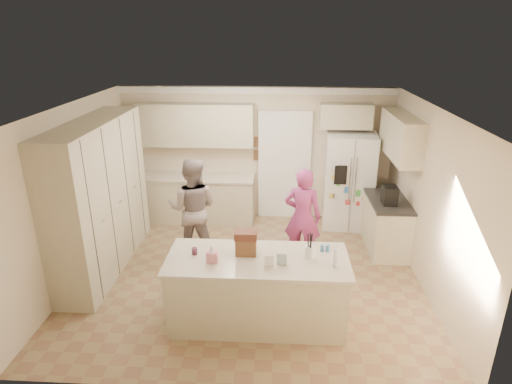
# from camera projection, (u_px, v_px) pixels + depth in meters

# --- Properties ---
(floor) EXTENTS (5.20, 4.60, 0.02)m
(floor) POSITION_uv_depth(u_px,v_px,m) (248.00, 275.00, 6.69)
(floor) COLOR #8C7650
(floor) RESTS_ON ground
(ceiling) EXTENTS (5.20, 4.60, 0.02)m
(ceiling) POSITION_uv_depth(u_px,v_px,m) (247.00, 107.00, 5.76)
(ceiling) COLOR white
(ceiling) RESTS_ON wall_back
(wall_back) EXTENTS (5.20, 0.02, 2.60)m
(wall_back) POSITION_uv_depth(u_px,v_px,m) (257.00, 154.00, 8.38)
(wall_back) COLOR beige
(wall_back) RESTS_ON ground
(wall_front) EXTENTS (5.20, 0.02, 2.60)m
(wall_front) POSITION_uv_depth(u_px,v_px,m) (230.00, 287.00, 4.07)
(wall_front) COLOR beige
(wall_front) RESTS_ON ground
(wall_left) EXTENTS (0.02, 4.60, 2.60)m
(wall_left) POSITION_uv_depth(u_px,v_px,m) (73.00, 194.00, 6.36)
(wall_left) COLOR beige
(wall_left) RESTS_ON ground
(wall_right) EXTENTS (0.02, 4.60, 2.60)m
(wall_right) POSITION_uv_depth(u_px,v_px,m) (430.00, 201.00, 6.09)
(wall_right) COLOR beige
(wall_right) RESTS_ON ground
(crown_back) EXTENTS (5.20, 0.08, 0.12)m
(crown_back) POSITION_uv_depth(u_px,v_px,m) (256.00, 90.00, 7.89)
(crown_back) COLOR white
(crown_back) RESTS_ON wall_back
(pantry_bank) EXTENTS (0.60, 2.60, 2.35)m
(pantry_bank) POSITION_uv_depth(u_px,v_px,m) (100.00, 197.00, 6.58)
(pantry_bank) COLOR beige
(pantry_bank) RESTS_ON floor
(back_base_cab) EXTENTS (2.20, 0.60, 0.88)m
(back_base_cab) POSITION_uv_depth(u_px,v_px,m) (198.00, 199.00, 8.46)
(back_base_cab) COLOR beige
(back_base_cab) RESTS_ON floor
(back_countertop) EXTENTS (2.24, 0.63, 0.04)m
(back_countertop) POSITION_uv_depth(u_px,v_px,m) (196.00, 177.00, 8.28)
(back_countertop) COLOR beige
(back_countertop) RESTS_ON back_base_cab
(back_upper_cab) EXTENTS (2.20, 0.35, 0.80)m
(back_upper_cab) POSITION_uv_depth(u_px,v_px,m) (195.00, 125.00, 8.05)
(back_upper_cab) COLOR beige
(back_upper_cab) RESTS_ON wall_back
(doorway_opening) EXTENTS (0.90, 0.06, 2.10)m
(doorway_opening) POSITION_uv_depth(u_px,v_px,m) (284.00, 167.00, 8.41)
(doorway_opening) COLOR black
(doorway_opening) RESTS_ON floor
(doorway_casing) EXTENTS (1.02, 0.03, 2.22)m
(doorway_casing) POSITION_uv_depth(u_px,v_px,m) (284.00, 167.00, 8.38)
(doorway_casing) COLOR white
(doorway_casing) RESTS_ON floor
(wall_frame_upper) EXTENTS (0.15, 0.02, 0.20)m
(wall_frame_upper) POSITION_uv_depth(u_px,v_px,m) (257.00, 142.00, 8.25)
(wall_frame_upper) COLOR brown
(wall_frame_upper) RESTS_ON wall_back
(wall_frame_lower) EXTENTS (0.15, 0.02, 0.20)m
(wall_frame_lower) POSITION_uv_depth(u_px,v_px,m) (257.00, 155.00, 8.35)
(wall_frame_lower) COLOR brown
(wall_frame_lower) RESTS_ON wall_back
(refrigerator) EXTENTS (0.95, 0.77, 1.80)m
(refrigerator) POSITION_uv_depth(u_px,v_px,m) (349.00, 182.00, 8.06)
(refrigerator) COLOR white
(refrigerator) RESTS_ON floor
(fridge_seam) EXTENTS (0.02, 0.02, 1.78)m
(fridge_seam) POSITION_uv_depth(u_px,v_px,m) (352.00, 188.00, 7.72)
(fridge_seam) COLOR gray
(fridge_seam) RESTS_ON refrigerator
(fridge_dispenser) EXTENTS (0.22, 0.03, 0.35)m
(fridge_dispenser) POSITION_uv_depth(u_px,v_px,m) (341.00, 175.00, 7.64)
(fridge_dispenser) COLOR black
(fridge_dispenser) RESTS_ON refrigerator
(fridge_handle_l) EXTENTS (0.02, 0.02, 0.85)m
(fridge_handle_l) POSITION_uv_depth(u_px,v_px,m) (350.00, 181.00, 7.66)
(fridge_handle_l) COLOR silver
(fridge_handle_l) RESTS_ON refrigerator
(fridge_handle_r) EXTENTS (0.02, 0.02, 0.85)m
(fridge_handle_r) POSITION_uv_depth(u_px,v_px,m) (355.00, 181.00, 7.65)
(fridge_handle_r) COLOR silver
(fridge_handle_r) RESTS_ON refrigerator
(over_fridge_cab) EXTENTS (0.95, 0.35, 0.45)m
(over_fridge_cab) POSITION_uv_depth(u_px,v_px,m) (346.00, 116.00, 7.83)
(over_fridge_cab) COLOR beige
(over_fridge_cab) RESTS_ON wall_back
(right_base_cab) EXTENTS (0.60, 1.20, 0.88)m
(right_base_cab) POSITION_uv_depth(u_px,v_px,m) (386.00, 225.00, 7.34)
(right_base_cab) COLOR beige
(right_base_cab) RESTS_ON floor
(right_countertop) EXTENTS (0.63, 1.24, 0.04)m
(right_countertop) POSITION_uv_depth(u_px,v_px,m) (388.00, 200.00, 7.18)
(right_countertop) COLOR #2D2B28
(right_countertop) RESTS_ON right_base_cab
(right_upper_cab) EXTENTS (0.35, 1.50, 0.70)m
(right_upper_cab) POSITION_uv_depth(u_px,v_px,m) (401.00, 136.00, 6.98)
(right_upper_cab) COLOR beige
(right_upper_cab) RESTS_ON wall_right
(coffee_maker) EXTENTS (0.22, 0.28, 0.30)m
(coffee_maker) POSITION_uv_depth(u_px,v_px,m) (390.00, 195.00, 6.93)
(coffee_maker) COLOR black
(coffee_maker) RESTS_ON right_countertop
(island_base) EXTENTS (2.20, 0.90, 0.88)m
(island_base) POSITION_uv_depth(u_px,v_px,m) (257.00, 291.00, 5.50)
(island_base) COLOR beige
(island_base) RESTS_ON floor
(island_top) EXTENTS (2.28, 0.96, 0.05)m
(island_top) POSITION_uv_depth(u_px,v_px,m) (257.00, 260.00, 5.33)
(island_top) COLOR beige
(island_top) RESTS_ON island_base
(utensil_crock) EXTENTS (0.13, 0.13, 0.15)m
(utensil_crock) POSITION_uv_depth(u_px,v_px,m) (310.00, 252.00, 5.31)
(utensil_crock) COLOR white
(utensil_crock) RESTS_ON island_top
(tissue_box) EXTENTS (0.13, 0.13, 0.14)m
(tissue_box) POSITION_uv_depth(u_px,v_px,m) (212.00, 256.00, 5.23)
(tissue_box) COLOR pink
(tissue_box) RESTS_ON island_top
(tissue_plume) EXTENTS (0.08, 0.08, 0.08)m
(tissue_plume) POSITION_uv_depth(u_px,v_px,m) (212.00, 248.00, 5.19)
(tissue_plume) COLOR white
(tissue_plume) RESTS_ON tissue_box
(dollhouse_body) EXTENTS (0.26, 0.18, 0.22)m
(dollhouse_body) POSITION_uv_depth(u_px,v_px,m) (246.00, 246.00, 5.39)
(dollhouse_body) COLOR brown
(dollhouse_body) RESTS_ON island_top
(dollhouse_roof) EXTENTS (0.28, 0.20, 0.10)m
(dollhouse_roof) POSITION_uv_depth(u_px,v_px,m) (246.00, 235.00, 5.33)
(dollhouse_roof) COLOR #592D1E
(dollhouse_roof) RESTS_ON dollhouse_body
(jam_jar) EXTENTS (0.07, 0.07, 0.09)m
(jam_jar) POSITION_uv_depth(u_px,v_px,m) (195.00, 251.00, 5.40)
(jam_jar) COLOR #59263F
(jam_jar) RESTS_ON island_top
(greeting_card_a) EXTENTS (0.12, 0.06, 0.16)m
(greeting_card_a) POSITION_uv_depth(u_px,v_px,m) (269.00, 261.00, 5.10)
(greeting_card_a) COLOR white
(greeting_card_a) RESTS_ON island_top
(greeting_card_b) EXTENTS (0.12, 0.05, 0.16)m
(greeting_card_b) POSITION_uv_depth(u_px,v_px,m) (282.00, 259.00, 5.14)
(greeting_card_b) COLOR silver
(greeting_card_b) RESTS_ON island_top
(water_bottle) EXTENTS (0.07, 0.07, 0.24)m
(water_bottle) POSITION_uv_depth(u_px,v_px,m) (336.00, 258.00, 5.09)
(water_bottle) COLOR silver
(water_bottle) RESTS_ON island_top
(shaker_salt) EXTENTS (0.05, 0.05, 0.09)m
(shaker_salt) POSITION_uv_depth(u_px,v_px,m) (322.00, 248.00, 5.47)
(shaker_salt) COLOR teal
(shaker_salt) RESTS_ON island_top
(shaker_pepper) EXTENTS (0.05, 0.05, 0.09)m
(shaker_pepper) POSITION_uv_depth(u_px,v_px,m) (328.00, 248.00, 5.47)
(shaker_pepper) COLOR teal
(shaker_pepper) RESTS_ON island_top
(teen_boy) EXTENTS (0.86, 0.69, 1.70)m
(teen_boy) POSITION_uv_depth(u_px,v_px,m) (193.00, 208.00, 6.98)
(teen_boy) COLOR #9C9493
(teen_boy) RESTS_ON floor
(teen_girl) EXTENTS (0.66, 0.50, 1.62)m
(teen_girl) POSITION_uv_depth(u_px,v_px,m) (303.00, 217.00, 6.76)
(teen_girl) COLOR #A43187
(teen_girl) RESTS_ON floor
(fridge_magnets) EXTENTS (0.76, 0.02, 1.44)m
(fridge_magnets) POSITION_uv_depth(u_px,v_px,m) (352.00, 188.00, 7.72)
(fridge_magnets) COLOR tan
(fridge_magnets) RESTS_ON refrigerator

